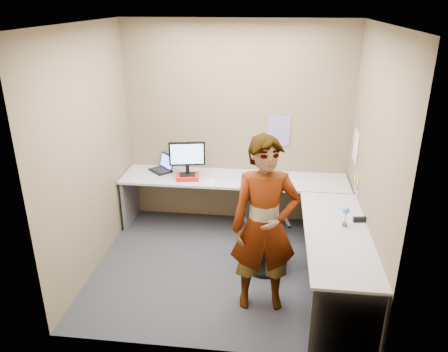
# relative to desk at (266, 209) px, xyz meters

# --- Properties ---
(ground) EXTENTS (3.00, 3.00, 0.00)m
(ground) POSITION_rel_desk_xyz_m (-0.44, -0.39, -0.59)
(ground) COLOR #2A2A2F
(ground) RESTS_ON ground
(wall_back) EXTENTS (3.00, 0.00, 3.00)m
(wall_back) POSITION_rel_desk_xyz_m (-0.44, 0.91, 0.76)
(wall_back) COLOR brown
(wall_back) RESTS_ON ground
(wall_right) EXTENTS (0.00, 2.70, 2.70)m
(wall_right) POSITION_rel_desk_xyz_m (1.06, -0.39, 0.76)
(wall_right) COLOR brown
(wall_right) RESTS_ON ground
(wall_left) EXTENTS (0.00, 2.70, 2.70)m
(wall_left) POSITION_rel_desk_xyz_m (-1.94, -0.39, 0.76)
(wall_left) COLOR brown
(wall_left) RESTS_ON ground
(ceiling) EXTENTS (3.00, 3.00, 0.00)m
(ceiling) POSITION_rel_desk_xyz_m (-0.44, -0.39, 2.11)
(ceiling) COLOR white
(ceiling) RESTS_ON wall_back
(desk) EXTENTS (2.98, 2.58, 0.73)m
(desk) POSITION_rel_desk_xyz_m (0.00, 0.00, 0.00)
(desk) COLOR #BCBCBC
(desk) RESTS_ON ground
(paper_ream) EXTENTS (0.33, 0.26, 0.06)m
(paper_ream) POSITION_rel_desk_xyz_m (-1.04, 0.48, 0.17)
(paper_ream) COLOR #B41D12
(paper_ream) RESTS_ON desk
(monitor) EXTENTS (0.46, 0.17, 0.44)m
(monitor) POSITION_rel_desk_xyz_m (-1.04, 0.50, 0.46)
(monitor) COLOR black
(monitor) RESTS_ON paper_ream
(laptop) EXTENTS (0.39, 0.39, 0.22)m
(laptop) POSITION_rel_desk_xyz_m (-1.42, 0.74, 0.20)
(laptop) COLOR black
(laptop) RESTS_ON desk
(trackball_mouse) EXTENTS (0.12, 0.08, 0.07)m
(trackball_mouse) POSITION_rel_desk_xyz_m (-1.06, 0.58, 0.17)
(trackball_mouse) COLOR #B7B7BC
(trackball_mouse) RESTS_ON desk
(origami) EXTENTS (0.10, 0.10, 0.06)m
(origami) POSITION_rel_desk_xyz_m (-0.72, 0.44, 0.17)
(origami) COLOR white
(origami) RESTS_ON desk
(stapler) EXTENTS (0.15, 0.06, 0.05)m
(stapler) POSITION_rel_desk_xyz_m (1.00, -0.46, 0.17)
(stapler) COLOR black
(stapler) RESTS_ON desk
(flower) EXTENTS (0.07, 0.07, 0.22)m
(flower) POSITION_rel_desk_xyz_m (0.83, -0.57, 0.28)
(flower) COLOR brown
(flower) RESTS_ON desk
(calendar_purple) EXTENTS (0.30, 0.01, 0.40)m
(calendar_purple) POSITION_rel_desk_xyz_m (0.11, 0.90, 0.71)
(calendar_purple) COLOR #846BB7
(calendar_purple) RESTS_ON wall_back
(calendar_white) EXTENTS (0.01, 0.28, 0.38)m
(calendar_white) POSITION_rel_desk_xyz_m (1.05, 0.51, 0.66)
(calendar_white) COLOR white
(calendar_white) RESTS_ON wall_right
(sticky_note_a) EXTENTS (0.01, 0.07, 0.07)m
(sticky_note_a) POSITION_rel_desk_xyz_m (1.05, 0.16, 0.36)
(sticky_note_a) COLOR #F2E059
(sticky_note_a) RESTS_ON wall_right
(sticky_note_b) EXTENTS (0.01, 0.07, 0.07)m
(sticky_note_b) POSITION_rel_desk_xyz_m (1.05, 0.21, 0.23)
(sticky_note_b) COLOR pink
(sticky_note_b) RESTS_ON wall_right
(sticky_note_c) EXTENTS (0.01, 0.07, 0.07)m
(sticky_note_c) POSITION_rel_desk_xyz_m (1.05, 0.09, 0.21)
(sticky_note_c) COLOR pink
(sticky_note_c) RESTS_ON wall_right
(sticky_note_d) EXTENTS (0.01, 0.07, 0.07)m
(sticky_note_d) POSITION_rel_desk_xyz_m (1.05, 0.31, 0.33)
(sticky_note_d) COLOR #F2E059
(sticky_note_d) RESTS_ON wall_right
(office_chair) EXTENTS (0.54, 0.52, 0.96)m
(office_chair) POSITION_rel_desk_xyz_m (0.01, -0.26, -0.19)
(office_chair) COLOR black
(office_chair) RESTS_ON ground
(person) EXTENTS (0.70, 0.51, 1.79)m
(person) POSITION_rel_desk_xyz_m (0.01, -0.97, 0.31)
(person) COLOR #999399
(person) RESTS_ON ground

